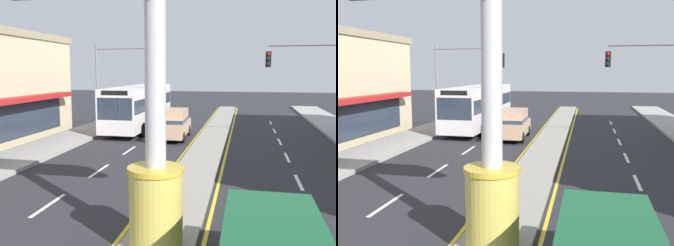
% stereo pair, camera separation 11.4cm
% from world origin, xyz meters
% --- Properties ---
extents(median_strip, '(1.87, 52.00, 0.14)m').
position_xyz_m(median_strip, '(0.00, 18.00, 0.07)').
color(median_strip, gray).
rests_on(median_strip, ground).
extents(sidewalk_left, '(2.97, 60.00, 0.18)m').
position_xyz_m(sidewalk_left, '(-9.02, 16.00, 0.09)').
color(sidewalk_left, '#9E9B93').
rests_on(sidewalk_left, ground).
extents(lane_markings, '(8.61, 52.00, 0.01)m').
position_xyz_m(lane_markings, '(0.00, 16.65, 0.00)').
color(lane_markings, silver).
rests_on(lane_markings, ground).
extents(district_sign, '(7.93, 1.37, 7.55)m').
position_xyz_m(district_sign, '(0.00, 6.85, 4.00)').
color(district_sign, gold).
rests_on(district_sign, median_strip).
extents(traffic_light_left_side, '(4.86, 0.46, 6.20)m').
position_xyz_m(traffic_light_left_side, '(-6.17, 22.49, 4.25)').
color(traffic_light_left_side, slate).
rests_on(traffic_light_left_side, ground).
extents(traffic_light_right_side, '(4.86, 0.46, 6.20)m').
position_xyz_m(traffic_light_right_side, '(6.17, 21.54, 4.25)').
color(traffic_light_right_side, slate).
rests_on(traffic_light_right_side, ground).
extents(bus_near_right_lane, '(2.60, 11.21, 3.26)m').
position_xyz_m(bus_near_right_lane, '(-5.89, 25.87, 1.87)').
color(bus_near_right_lane, silver).
rests_on(bus_near_right_lane, ground).
extents(suv_near_left_lane, '(2.06, 4.65, 1.90)m').
position_xyz_m(suv_near_left_lane, '(-2.59, 22.24, 0.98)').
color(suv_near_left_lane, tan).
rests_on(suv_near_left_lane, ground).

